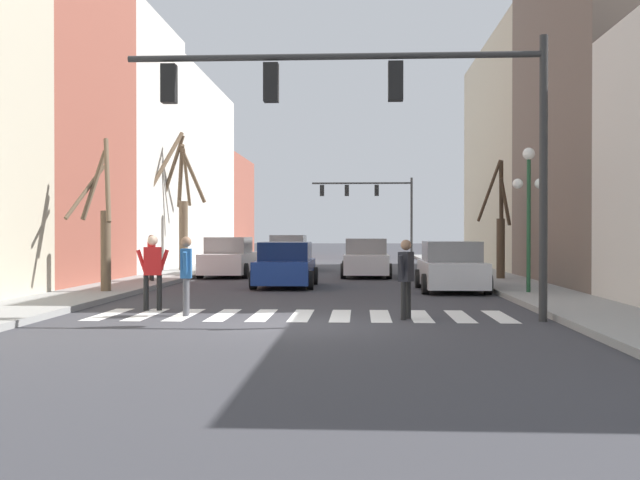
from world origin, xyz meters
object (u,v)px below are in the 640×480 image
Objects in this scene: pedestrian_waiting_at_curb at (186,269)px; pedestrian_crossing_street at (151,254)px; street_lamp_right_corner at (529,190)px; car_parked_left_near at (451,268)px; traffic_signal_near at (381,106)px; car_parked_left_mid at (229,258)px; car_at_intersection at (289,254)px; street_tree_right_mid at (500,227)px; car_parked_right_near at (366,259)px; pedestrian_near_right_corner at (153,266)px; street_tree_right_near at (103,227)px; car_parked_right_far at (285,266)px; pedestrian_on_right_sidewalk at (406,272)px; street_tree_left_far at (180,205)px; traffic_signal_far at (374,198)px.

pedestrian_waiting_at_curb is 10.60m from pedestrian_crossing_street.
street_lamp_right_corner reaches higher than car_parked_left_near.
traffic_signal_near is 1.90× the size of car_parked_left_mid.
car_at_intersection is at bearing 119.28° from street_lamp_right_corner.
car_parked_right_near is at bearing 149.92° from street_tree_right_mid.
street_tree_right_mid is (10.46, 11.31, 1.03)m from pedestrian_near_right_corner.
street_tree_right_mid is (11.09, -2.91, 1.32)m from car_parked_left_mid.
street_tree_right_mid reaches higher than pedestrian_crossing_street.
car_at_intersection reaches higher than car_parked_left_near.
car_at_intersection is at bearing 137.49° from street_tree_right_mid.
car_parked_left_mid is (-8.64, 7.65, 0.04)m from car_parked_left_near.
car_parked_right_near is 5.94m from car_parked_left_mid.
traffic_signal_near is 14.18m from street_tree_right_mid.
street_tree_right_near reaches higher than pedestrian_crossing_street.
car_parked_right_far is 6.67m from street_tree_right_near.
pedestrian_near_right_corner is at bearing -177.46° from car_parked_left_mid.
pedestrian_crossing_street is (-8.60, 10.45, 0.11)m from pedestrian_on_right_sidewalk.
street_tree_right_mid is at bearing 29.39° from street_tree_right_near.
street_tree_left_far is 14.95m from street_tree_right_mid.
car_parked_right_far is at bearing 107.21° from traffic_signal_near.
pedestrian_waiting_at_curb is 0.39× the size of street_tree_right_near.
traffic_signal_far is 24.57m from car_parked_right_near.
car_at_intersection is 12.28m from street_tree_right_mid.
street_lamp_right_corner is 17.61m from car_at_intersection.
car_parked_right_near is 6.11m from street_tree_right_mid.
car_parked_right_far is 2.30× the size of pedestrian_waiting_at_curb.
car_parked_right_far is at bearing 4.90° from car_at_intersection.
pedestrian_crossing_street is (-1.92, -5.26, 0.34)m from car_parked_left_mid.
street_lamp_right_corner is 2.54× the size of pedestrian_crossing_street.
traffic_signal_near is 2.09× the size of car_parked_left_near.
pedestrian_on_right_sidewalk is 0.38× the size of street_tree_right_near.
traffic_signal_near is 11.00m from car_parked_right_far.
car_at_intersection is at bearing 75.41° from street_tree_right_near.
pedestrian_on_right_sidewalk is at bearing -62.74° from street_tree_left_far.
pedestrian_crossing_street is at bearing 11.26° from pedestrian_waiting_at_curb.
street_tree_left_far is (-3.39, 16.82, 2.12)m from pedestrian_near_right_corner.
street_lamp_right_corner is at bearing -93.83° from street_tree_right_mid.
car_parked_right_near reaches higher than car_parked_left_near.
street_lamp_right_corner is 8.78m from car_parked_right_far.
pedestrian_on_right_sidewalk is at bearing 22.70° from traffic_signal_near.
street_tree_right_mid is at bearing -104.68° from car_parked_left_mid.
car_parked_left_near is 10.84m from pedestrian_crossing_street.
pedestrian_near_right_corner is at bearing 162.50° from traffic_signal_near.
car_parked_left_near is 15.53m from street_tree_left_far.
car_at_intersection reaches higher than car_parked_left_mid.
street_tree_right_mid is (13.01, 2.35, 0.98)m from pedestrian_crossing_street.
pedestrian_near_right_corner is (-6.09, -38.57, -3.44)m from traffic_signal_far.
street_lamp_right_corner is at bearing -83.50° from traffic_signal_far.
car_at_intersection is 0.69× the size of street_tree_left_far.
street_tree_right_mid is at bearing -27.29° from car_parked_left_near.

